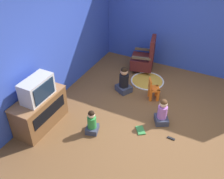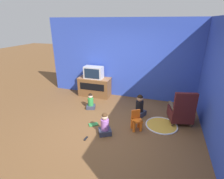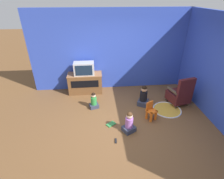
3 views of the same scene
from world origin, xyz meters
TOP-DOWN VIEW (x-y plane):
  - ground_plane at (0.00, 0.00)m, footprint 30.00×30.00m
  - wall_back at (-0.30, 2.24)m, footprint 5.39×0.12m
  - tv_cabinet at (-1.22, 1.91)m, footprint 1.16×0.51m
  - television at (-1.22, 1.87)m, footprint 0.66×0.35m
  - black_armchair at (1.73, 0.84)m, footprint 0.69×0.69m
  - yellow_kid_chair at (0.64, 0.20)m, footprint 0.33×0.33m
  - play_mat at (1.26, 0.56)m, footprint 0.85×0.85m
  - child_watching_left at (-0.05, -0.24)m, footprint 0.38×0.37m
  - child_watching_center at (-0.93, 0.90)m, footprint 0.32×0.30m
  - child_watching_right at (0.60, 0.92)m, footprint 0.42×0.44m
  - book at (-0.48, 0.05)m, footprint 0.28×0.26m
  - remote_control at (-0.42, -0.56)m, footprint 0.05×0.15m

SIDE VIEW (x-z plane):
  - ground_plane at x=0.00m, z-range 0.00..0.00m
  - play_mat at x=1.26m, z-range -0.01..0.03m
  - remote_control at x=-0.42m, z-range 0.00..0.02m
  - book at x=-0.48m, z-range 0.00..0.02m
  - yellow_kid_chair at x=0.64m, z-range -0.04..0.48m
  - child_watching_center at x=-0.93m, z-range -0.04..0.49m
  - child_watching_left at x=-0.05m, z-range -0.04..0.54m
  - child_watching_right at x=0.60m, z-range -0.04..0.62m
  - black_armchair at x=1.73m, z-range -0.13..0.84m
  - tv_cabinet at x=-1.22m, z-range 0.01..0.70m
  - television at x=-1.22m, z-range 0.69..1.12m
  - wall_back at x=-0.30m, z-range 0.00..2.72m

